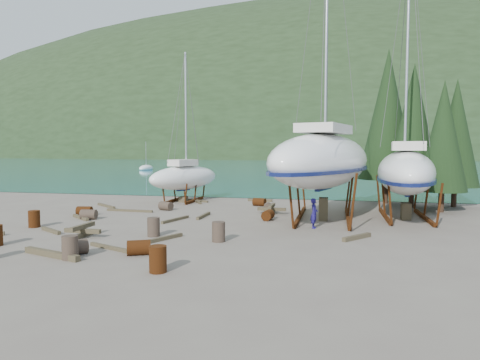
% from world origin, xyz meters
% --- Properties ---
extents(ground, '(600.00, 600.00, 0.00)m').
position_xyz_m(ground, '(0.00, 0.00, 0.00)').
color(ground, '#685C52').
rests_on(ground, ground).
extents(bay_water, '(700.00, 700.00, 0.00)m').
position_xyz_m(bay_water, '(0.00, 315.00, 0.01)').
color(bay_water, '#186A79').
rests_on(bay_water, ground).
extents(far_hill, '(800.00, 360.00, 110.00)m').
position_xyz_m(far_hill, '(0.00, 320.00, 0.00)').
color(far_hill, black).
rests_on(far_hill, ground).
extents(far_house_left, '(6.60, 5.60, 5.60)m').
position_xyz_m(far_house_left, '(-60.00, 190.00, 2.92)').
color(far_house_left, beige).
rests_on(far_house_left, ground).
extents(far_house_center, '(6.60, 5.60, 5.60)m').
position_xyz_m(far_house_center, '(-20.00, 190.00, 2.92)').
color(far_house_center, beige).
rests_on(far_house_center, ground).
extents(far_house_right, '(6.60, 5.60, 5.60)m').
position_xyz_m(far_house_right, '(30.00, 190.00, 2.92)').
color(far_house_right, beige).
rests_on(far_house_right, ground).
extents(cypress_near_right, '(3.60, 3.60, 10.00)m').
position_xyz_m(cypress_near_right, '(12.50, 12.00, 5.79)').
color(cypress_near_right, black).
rests_on(cypress_near_right, ground).
extents(cypress_mid_right, '(3.06, 3.06, 8.50)m').
position_xyz_m(cypress_mid_right, '(14.00, 10.00, 4.92)').
color(cypress_mid_right, black).
rests_on(cypress_mid_right, ground).
extents(cypress_back_left, '(4.14, 4.14, 11.50)m').
position_xyz_m(cypress_back_left, '(11.00, 14.00, 6.66)').
color(cypress_back_left, black).
rests_on(cypress_back_left, ground).
extents(cypress_far_right, '(3.24, 3.24, 9.00)m').
position_xyz_m(cypress_far_right, '(15.50, 13.00, 5.21)').
color(cypress_far_right, black).
rests_on(cypress_far_right, ground).
extents(moored_boat_left, '(2.00, 5.00, 6.05)m').
position_xyz_m(moored_boat_left, '(-30.00, 60.00, 0.39)').
color(moored_boat_left, white).
rests_on(moored_boat_left, ground).
extents(moored_boat_mid, '(2.00, 5.00, 6.05)m').
position_xyz_m(moored_boat_mid, '(10.00, 80.00, 0.39)').
color(moored_boat_mid, white).
rests_on(moored_boat_mid, ground).
extents(moored_boat_far, '(2.00, 5.00, 6.05)m').
position_xyz_m(moored_boat_far, '(-8.00, 110.00, 0.39)').
color(moored_boat_far, white).
rests_on(moored_boat_far, ground).
extents(large_sailboat_near, '(7.50, 14.08, 21.28)m').
position_xyz_m(large_sailboat_near, '(6.64, 5.65, 3.42)').
color(large_sailboat_near, white).
rests_on(large_sailboat_near, ground).
extents(large_sailboat_far, '(4.15, 10.97, 16.95)m').
position_xyz_m(large_sailboat_far, '(11.30, 6.83, 2.77)').
color(large_sailboat_far, white).
rests_on(large_sailboat_far, ground).
extents(small_sailboat_shore, '(4.86, 7.57, 11.60)m').
position_xyz_m(small_sailboat_shore, '(-4.23, 11.86, 1.91)').
color(small_sailboat_shore, white).
rests_on(small_sailboat_shore, ground).
extents(worker, '(0.40, 0.59, 1.55)m').
position_xyz_m(worker, '(6.25, 2.35, 0.78)').
color(worker, navy).
rests_on(worker, ground).
extents(drum_1, '(1.02, 1.04, 0.58)m').
position_xyz_m(drum_1, '(-2.43, -5.29, 0.29)').
color(drum_1, '#2D2823').
rests_on(drum_1, ground).
extents(drum_2, '(0.96, 0.71, 0.58)m').
position_xyz_m(drum_2, '(-7.70, 3.56, 0.29)').
color(drum_2, '#57280E').
rests_on(drum_2, ground).
extents(drum_4, '(0.99, 0.77, 0.58)m').
position_xyz_m(drum_4, '(1.97, 10.38, 0.29)').
color(drum_4, '#57280E').
rests_on(drum_4, ground).
extents(drum_5, '(0.58, 0.58, 0.88)m').
position_xyz_m(drum_5, '(-0.95, -1.35, 0.44)').
color(drum_5, '#2D2823').
rests_on(drum_5, ground).
extents(drum_6, '(0.67, 0.94, 0.58)m').
position_xyz_m(drum_6, '(3.54, 4.37, 0.29)').
color(drum_6, '#57280E').
rests_on(drum_6, ground).
extents(drum_7, '(0.58, 0.58, 0.88)m').
position_xyz_m(drum_7, '(1.65, -6.81, 0.44)').
color(drum_7, '#57280E').
rests_on(drum_7, ground).
extents(drum_8, '(0.58, 0.58, 0.88)m').
position_xyz_m(drum_8, '(-7.99, -0.55, 0.44)').
color(drum_8, '#57280E').
rests_on(drum_8, ground).
extents(drum_9, '(1.03, 0.85, 0.58)m').
position_xyz_m(drum_9, '(-3.75, 6.88, 0.29)').
color(drum_9, '#2D2823').
rests_on(drum_9, ground).
extents(drum_11, '(0.69, 0.95, 0.58)m').
position_xyz_m(drum_11, '(3.03, 7.63, 0.29)').
color(drum_11, '#2D2823').
rests_on(drum_11, ground).
extents(drum_12, '(1.04, 0.90, 0.58)m').
position_xyz_m(drum_12, '(-0.01, -4.81, 0.29)').
color(drum_12, '#57280E').
rests_on(drum_12, ground).
extents(drum_15, '(0.95, 0.70, 0.58)m').
position_xyz_m(drum_15, '(-6.65, 2.35, 0.29)').
color(drum_15, '#2D2823').
rests_on(drum_15, ground).
extents(drum_16, '(0.58, 0.58, 0.88)m').
position_xyz_m(drum_16, '(-2.19, -5.97, 0.44)').
color(drum_16, '#2D2823').
rests_on(drum_16, ground).
extents(drum_17, '(0.58, 0.58, 0.88)m').
position_xyz_m(drum_17, '(2.32, -1.82, 0.44)').
color(drum_17, '#2D2823').
rests_on(drum_17, ground).
extents(timber_0, '(1.56, 2.28, 0.14)m').
position_xyz_m(timber_0, '(-3.16, 11.50, 0.07)').
color(timber_0, brown).
rests_on(timber_0, ground).
extents(timber_1, '(1.33, 1.63, 0.19)m').
position_xyz_m(timber_1, '(8.28, 0.04, 0.10)').
color(timber_1, brown).
rests_on(timber_1, ground).
extents(timber_3, '(2.49, 1.18, 0.15)m').
position_xyz_m(timber_3, '(-1.49, -4.24, 0.07)').
color(timber_3, brown).
rests_on(timber_3, ground).
extents(timber_4, '(1.83, 1.45, 0.17)m').
position_xyz_m(timber_4, '(-7.20, 2.39, 0.09)').
color(timber_4, brown).
rests_on(timber_4, ground).
extents(timber_5, '(1.35, 2.73, 0.16)m').
position_xyz_m(timber_5, '(-0.29, -2.39, 0.08)').
color(timber_5, brown).
rests_on(timber_5, ground).
extents(timber_6, '(1.96, 0.34, 0.19)m').
position_xyz_m(timber_6, '(1.53, 13.12, 0.10)').
color(timber_6, brown).
rests_on(timber_6, ground).
extents(timber_9, '(2.56, 1.28, 0.15)m').
position_xyz_m(timber_9, '(-3.49, 12.04, 0.08)').
color(timber_9, brown).
rests_on(timber_9, ground).
extents(timber_10, '(0.17, 2.36, 0.16)m').
position_xyz_m(timber_10, '(-0.41, 4.64, 0.08)').
color(timber_10, brown).
rests_on(timber_10, ground).
extents(timber_11, '(0.79, 2.38, 0.15)m').
position_xyz_m(timber_11, '(-1.55, 2.96, 0.08)').
color(timber_11, brown).
rests_on(timber_11, ground).
extents(timber_12, '(1.72, 1.12, 0.17)m').
position_xyz_m(timber_12, '(-6.27, -1.54, 0.08)').
color(timber_12, brown).
rests_on(timber_12, ground).
extents(timber_15, '(3.29, 0.31, 0.15)m').
position_xyz_m(timber_15, '(-5.82, 5.75, 0.07)').
color(timber_15, brown).
rests_on(timber_15, ground).
extents(timber_16, '(2.90, 1.12, 0.23)m').
position_xyz_m(timber_16, '(-3.09, -5.81, 0.11)').
color(timber_16, brown).
rests_on(timber_16, ground).
extents(timber_17, '(2.29, 1.82, 0.16)m').
position_xyz_m(timber_17, '(-8.52, 7.50, 0.08)').
color(timber_17, brown).
rests_on(timber_17, ground).
extents(timber_pile_fore, '(1.80, 1.80, 0.60)m').
position_xyz_m(timber_pile_fore, '(-4.05, -2.29, 0.30)').
color(timber_pile_fore, brown).
rests_on(timber_pile_fore, ground).
extents(timber_pile_aft, '(1.80, 1.80, 0.60)m').
position_xyz_m(timber_pile_aft, '(3.39, 6.82, 0.30)').
color(timber_pile_aft, brown).
rests_on(timber_pile_aft, ground).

